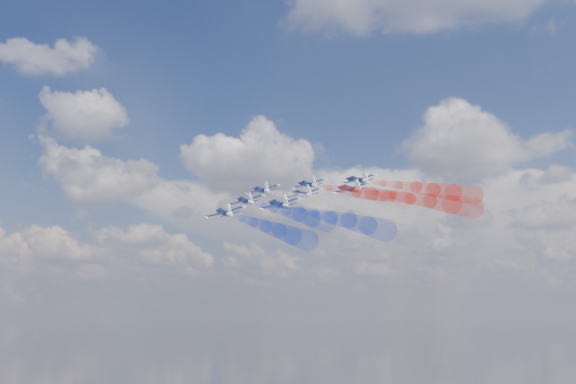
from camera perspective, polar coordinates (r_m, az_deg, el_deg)
The scene contains 16 objects.
jet_lead at distance 188.46m, azimuth -2.18°, elevation 0.16°, with size 9.85×12.31×3.28m, color black, non-canonical shape.
trail_lead at distance 164.91m, azimuth 1.11°, elevation -0.52°, with size 4.10×40.58×4.10m, color white, non-canonical shape.
jet_inner_left at distance 176.03m, azimuth -3.53°, elevation -0.73°, with size 9.85×12.31×3.28m, color black, non-canonical shape.
trail_inner_left at distance 152.29m, azimuth -0.17°, elevation -1.61°, with size 4.10×40.58×4.10m, color #1735C8, non-canonical shape.
jet_inner_right at distance 182.69m, azimuth 1.65°, elevation 0.63°, with size 9.85×12.31×3.28m, color black, non-canonical shape.
trail_inner_right at distance 159.91m, azimuth 5.61°, elevation -0.01°, with size 4.10×40.58×4.10m, color red, non-canonical shape.
jet_outer_left at distance 162.95m, azimuth -5.26°, elevation -1.70°, with size 9.85×12.31×3.28m, color black, non-canonical shape.
trail_outer_left at distance 138.98m, azimuth -1.88°, elevation -2.83°, with size 4.10×40.58×4.10m, color #1735C8, non-canonical shape.
jet_center_third at distance 169.90m, azimuth 1.19°, elevation -0.17°, with size 9.85×12.31×3.28m, color black, non-canonical shape.
trail_center_third at distance 147.08m, azimuth 5.42°, elevation -0.99°, with size 4.10×40.58×4.10m, color white, non-canonical shape.
jet_outer_right at distance 176.40m, azimuth 5.74°, elevation 0.99°, with size 9.85×12.31×3.28m, color black, non-canonical shape.
trail_outer_right at distance 154.59m, azimuth 10.44°, elevation 0.37°, with size 4.10×40.58×4.10m, color red, non-canonical shape.
jet_rear_left at distance 157.31m, azimuth -0.73°, elevation -1.02°, with size 9.85×12.31×3.28m, color black, non-canonical shape.
trail_rear_left at distance 134.16m, azimuth 3.57°, elevation -2.07°, with size 4.10×40.58×4.10m, color #1735C8, non-canonical shape.
jet_rear_right at distance 165.44m, azimuth 5.11°, elevation 0.27°, with size 9.85×12.31×3.28m, color black, non-canonical shape.
trail_rear_right at distance 143.54m, azimuth 10.07°, elevation -0.51°, with size 4.10×40.58×4.10m, color red, non-canonical shape.
Camera 1 is at (64.90, -137.95, 136.08)m, focal length 43.26 mm.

